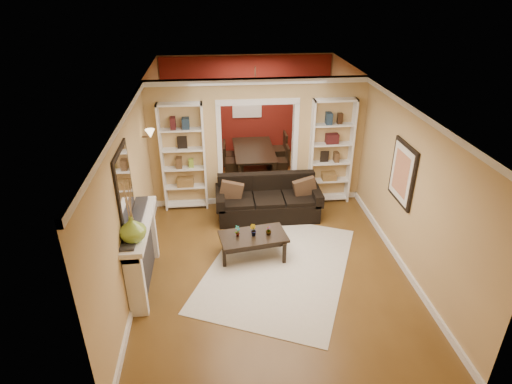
{
  "coord_description": "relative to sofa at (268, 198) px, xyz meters",
  "views": [
    {
      "loc": [
        -0.87,
        -7.23,
        4.54
      ],
      "look_at": [
        -0.23,
        -0.8,
        1.22
      ],
      "focal_mm": 30.0,
      "sensor_mm": 36.0,
      "label": 1
    }
  ],
  "objects": [
    {
      "name": "dining_chair_se",
      "position": [
        0.51,
        2.54,
        0.05
      ],
      "size": [
        0.61,
        0.61,
        0.94
      ],
      "primitive_type": "cube",
      "rotation": [
        0.0,
        0.0,
        -1.15
      ],
      "color": "black",
      "rests_on": "floor"
    },
    {
      "name": "dining_chair_sw",
      "position": [
        -0.59,
        2.54,
        -0.03
      ],
      "size": [
        0.45,
        0.45,
        0.77
      ],
      "primitive_type": "cube",
      "rotation": [
        0.0,
        0.0,
        1.36
      ],
      "color": "black",
      "rests_on": "floor"
    },
    {
      "name": "mirror",
      "position": [
        -2.37,
        -1.95,
        1.38
      ],
      "size": [
        0.03,
        0.95,
        1.1
      ],
      "primitive_type": "cube",
      "color": "silver",
      "rests_on": "wall_left"
    },
    {
      "name": "dining_chair_nw",
      "position": [
        -0.59,
        1.94,
        0.03
      ],
      "size": [
        0.49,
        0.49,
        0.89
      ],
      "primitive_type": "cube",
      "rotation": [
        0.0,
        0.0,
        1.7
      ],
      "color": "black",
      "rests_on": "floor"
    },
    {
      "name": "bookshelf_right",
      "position": [
        1.41,
        0.58,
        0.73
      ],
      "size": [
        0.9,
        0.3,
        2.3
      ],
      "primitive_type": "cube",
      "color": "white",
      "rests_on": "floor"
    },
    {
      "name": "partition_wall",
      "position": [
        -0.14,
        0.75,
        0.93
      ],
      "size": [
        4.5,
        0.15,
        2.7
      ],
      "primitive_type": "cube",
      "color": "tan",
      "rests_on": "floor"
    },
    {
      "name": "plant_left",
      "position": [
        -0.71,
        -1.39,
        0.13
      ],
      "size": [
        0.13,
        0.14,
        0.21
      ],
      "primitive_type": "imported",
      "rotation": [
        0.0,
        0.0,
        0.98
      ],
      "color": "#336626",
      "rests_on": "coffee_table"
    },
    {
      "name": "dining_table",
      "position": [
        -0.04,
        2.24,
        -0.1
      ],
      "size": [
        1.78,
        0.99,
        0.63
      ],
      "primitive_type": "imported",
      "rotation": [
        0.0,
        0.0,
        1.57
      ],
      "color": "black",
      "rests_on": "floor"
    },
    {
      "name": "plant_right",
      "position": [
        -0.17,
        -1.39,
        0.11
      ],
      "size": [
        0.11,
        0.11,
        0.17
      ],
      "primitive_type": "imported",
      "rotation": [
        0.0,
        0.0,
        4.51
      ],
      "color": "#336626",
      "rests_on": "coffee_table"
    },
    {
      "name": "framed_art",
      "position": [
        2.07,
        -1.45,
        1.13
      ],
      "size": [
        0.04,
        0.85,
        1.05
      ],
      "primitive_type": "cube",
      "color": "black",
      "rests_on": "wall_right"
    },
    {
      "name": "ceiling",
      "position": [
        -0.14,
        -0.45,
        2.28
      ],
      "size": [
        8.0,
        8.0,
        0.0
      ],
      "primitive_type": "plane",
      "rotation": [
        3.14,
        0.0,
        0.0
      ],
      "color": "white",
      "rests_on": "ground"
    },
    {
      "name": "wall_front",
      "position": [
        -0.14,
        -4.45,
        0.93
      ],
      "size": [
        8.0,
        0.0,
        8.0
      ],
      "primitive_type": "plane",
      "rotation": [
        -1.57,
        0.0,
        0.0
      ],
      "color": "tan",
      "rests_on": "ground"
    },
    {
      "name": "sofa",
      "position": [
        0.0,
        0.0,
        0.0
      ],
      "size": [
        2.13,
        0.92,
        0.83
      ],
      "primitive_type": "cube",
      "color": "black",
      "rests_on": "floor"
    },
    {
      "name": "wall_back",
      "position": [
        -0.14,
        3.55,
        0.93
      ],
      "size": [
        8.0,
        0.0,
        8.0
      ],
      "primitive_type": "plane",
      "rotation": [
        1.57,
        0.0,
        0.0
      ],
      "color": "tan",
      "rests_on": "ground"
    },
    {
      "name": "wall_sconce",
      "position": [
        -2.29,
        0.1,
        1.41
      ],
      "size": [
        0.18,
        0.18,
        0.22
      ],
      "primitive_type": "cube",
      "color": "#FFE0A5",
      "rests_on": "wall_left"
    },
    {
      "name": "coffee_table",
      "position": [
        -0.44,
        -1.39,
        -0.2
      ],
      "size": [
        1.24,
        0.8,
        0.44
      ],
      "primitive_type": "cube",
      "rotation": [
        0.0,
        0.0,
        0.15
      ],
      "color": "black",
      "rests_on": "floor"
    },
    {
      "name": "vase",
      "position": [
        -2.23,
        -2.45,
        0.94
      ],
      "size": [
        0.46,
        0.46,
        0.39
      ],
      "primitive_type": "imported",
      "rotation": [
        0.0,
        0.0,
        0.27
      ],
      "color": "olive",
      "rests_on": "fireplace"
    },
    {
      "name": "area_rug",
      "position": [
        -0.04,
        -1.77,
        -0.41
      ],
      "size": [
        3.3,
        3.76,
        0.01
      ],
      "primitive_type": "cube",
      "rotation": [
        0.0,
        0.0,
        -0.41
      ],
      "color": "beige",
      "rests_on": "floor"
    },
    {
      "name": "pillow_left",
      "position": [
        -0.76,
        -0.02,
        0.22
      ],
      "size": [
        0.46,
        0.17,
        0.45
      ],
      "primitive_type": "cube",
      "rotation": [
        0.0,
        0.0,
        -0.09
      ],
      "color": "brown",
      "rests_on": "sofa"
    },
    {
      "name": "chandelier",
      "position": [
        -0.14,
        2.25,
        1.6
      ],
      "size": [
        0.5,
        0.5,
        0.3
      ],
      "primitive_type": "cube",
      "color": "#3A271A",
      "rests_on": "ceiling"
    },
    {
      "name": "plant_center",
      "position": [
        -0.44,
        -1.39,
        0.13
      ],
      "size": [
        0.15,
        0.15,
        0.21
      ],
      "primitive_type": "imported",
      "rotation": [
        0.0,
        0.0,
        2.36
      ],
      "color": "#336626",
      "rests_on": "coffee_table"
    },
    {
      "name": "dining_chair_ne",
      "position": [
        0.51,
        1.94,
        -0.02
      ],
      "size": [
        0.51,
        0.51,
        0.8
      ],
      "primitive_type": "cube",
      "rotation": [
        0.0,
        0.0,
        -1.21
      ],
      "color": "black",
      "rests_on": "floor"
    },
    {
      "name": "wall_right",
      "position": [
        2.11,
        -0.45,
        0.93
      ],
      "size": [
        0.0,
        8.0,
        8.0
      ],
      "primitive_type": "plane",
      "rotation": [
        1.57,
        0.0,
        -1.57
      ],
      "color": "tan",
      "rests_on": "ground"
    },
    {
      "name": "wall_left",
      "position": [
        -2.39,
        -0.45,
        0.93
      ],
      "size": [
        0.0,
        8.0,
        8.0
      ],
      "primitive_type": "plane",
      "rotation": [
        1.57,
        0.0,
        1.57
      ],
      "color": "tan",
      "rests_on": "ground"
    },
    {
      "name": "dining_window",
      "position": [
        -0.14,
        3.48,
        1.13
      ],
      "size": [
        0.78,
        0.03,
        0.98
      ],
      "primitive_type": "cube",
      "color": "#8CA5CC",
      "rests_on": "wall_back"
    },
    {
      "name": "red_back_panel",
      "position": [
        -0.14,
        3.52,
        0.9
      ],
      "size": [
        4.44,
        0.04,
        2.64
      ],
      "primitive_type": "cube",
      "color": "maroon",
      "rests_on": "floor"
    },
    {
      "name": "pillow_right",
      "position": [
        0.76,
        -0.02,
        0.22
      ],
      "size": [
        0.47,
        0.19,
        0.46
      ],
      "primitive_type": "cube",
      "rotation": [
        0.0,
        0.0,
        0.13
      ],
      "color": "brown",
      "rests_on": "sofa"
    },
    {
      "name": "fireplace",
      "position": [
        -2.23,
        -1.95,
        0.16
      ],
      "size": [
        0.32,
        1.7,
        1.16
      ],
      "primitive_type": "cube",
      "color": "white",
      "rests_on": "floor"
    },
    {
      "name": "floor",
      "position": [
        -0.14,
        -0.45,
        -0.42
      ],
      "size": [
        8.0,
        8.0,
        0.0
      ],
      "primitive_type": "plane",
      "color": "brown",
      "rests_on": "ground"
    },
    {
      "name": "bookshelf_left",
      "position": [
        -1.69,
        0.58,
        0.73
      ],
      "size": [
        0.9,
        0.3,
        2.3
      ],
      "primitive_type": "cube",
      "color": "white",
      "rests_on": "floor"
    }
  ]
}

